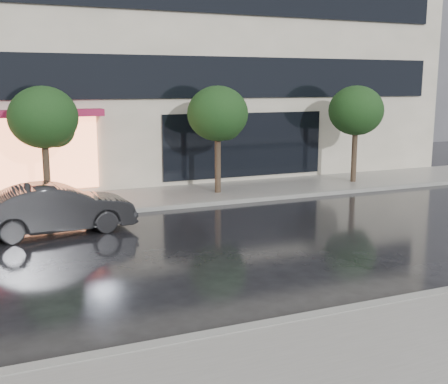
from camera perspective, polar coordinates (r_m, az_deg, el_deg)
ground at (r=10.74m, az=5.12°, el=-11.18°), size 120.00×120.00×0.00m
sidewalk_near at (r=8.28m, az=16.36°, el=-18.21°), size 60.00×4.50×0.12m
sidewalk_far at (r=19.98m, az=-8.88°, el=-0.70°), size 60.00×3.50×0.12m
curb_near at (r=9.91m, az=7.92°, el=-12.75°), size 60.00×0.25×0.14m
curb_far at (r=18.32m, az=-7.52°, el=-1.69°), size 60.00×0.25×0.14m
bg_building_right at (r=48.09m, az=17.37°, el=15.14°), size 12.00×12.00×16.00m
tree_mid_west at (r=18.90m, az=-17.70°, el=7.02°), size 2.20×2.20×3.99m
tree_mid_east at (r=20.37m, az=-0.52°, el=7.77°), size 2.20×2.20×3.99m
tree_far_east at (r=23.34m, az=13.34°, el=7.87°), size 2.20×2.20×3.99m
parked_car at (r=16.00m, az=-16.62°, el=-1.64°), size 4.26×1.76×1.37m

